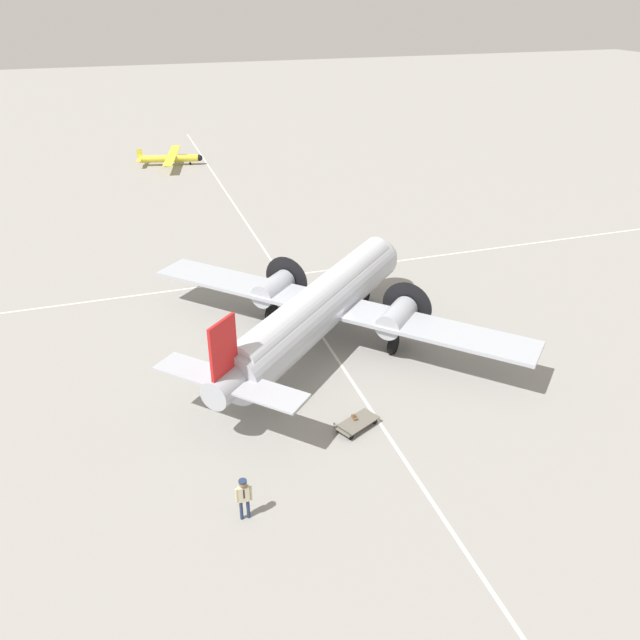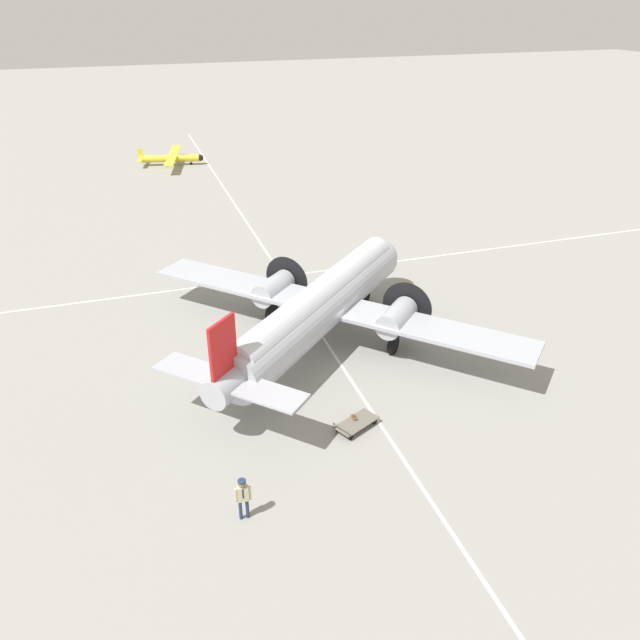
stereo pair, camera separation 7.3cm
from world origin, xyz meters
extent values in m
plane|color=gray|center=(0.00, 0.00, 0.00)|extent=(300.00, 300.00, 0.00)
cube|color=silver|center=(0.00, 0.44, 0.00)|extent=(120.00, 0.16, 0.01)
cube|color=silver|center=(-9.89, 0.00, 0.00)|extent=(0.16, 120.00, 0.01)
cylinder|color=#ADB2BC|center=(0.00, 0.00, 2.36)|extent=(13.04, 13.41, 2.52)
cylinder|color=silver|center=(0.00, 0.00, 3.05)|extent=(11.94, 12.32, 1.77)
sphere|color=#ADB2BC|center=(-5.61, 5.83, 2.36)|extent=(2.40, 2.40, 2.40)
cylinder|color=#ADB2BC|center=(5.61, -5.83, 2.49)|extent=(3.19, 3.24, 1.39)
cube|color=red|center=(6.02, -6.26, 4.25)|extent=(1.33, 1.38, 2.90)
cube|color=#ADB2BC|center=(5.88, -6.12, 2.61)|extent=(6.40, 6.24, 0.10)
cube|color=#ADB2BC|center=(-0.82, 0.85, 2.05)|extent=(18.36, 17.80, 0.20)
cylinder|color=#ADB2BC|center=(-3.83, -1.66, 2.07)|extent=(2.92, 2.95, 1.39)
cylinder|color=black|center=(-4.89, -0.56, 2.07)|extent=(2.13, 2.05, 2.91)
sphere|color=black|center=(-4.98, -0.46, 2.07)|extent=(0.49, 0.49, 0.49)
cylinder|color=#ADB2BC|center=(1.81, 3.76, 2.07)|extent=(2.92, 2.95, 1.39)
cylinder|color=black|center=(0.75, 4.86, 2.07)|extent=(2.13, 2.05, 2.91)
sphere|color=black|center=(0.66, 4.96, 2.07)|extent=(0.49, 0.49, 0.49)
cylinder|color=#4C4C51|center=(-3.64, -1.86, 1.03)|extent=(0.18, 0.18, 0.96)
cylinder|color=black|center=(-3.64, -1.86, 0.55)|extent=(0.98, 1.00, 1.10)
cylinder|color=#4C4C51|center=(2.00, 3.57, 1.03)|extent=(0.18, 0.18, 0.96)
cylinder|color=black|center=(2.00, 3.57, 0.55)|extent=(0.98, 1.00, 1.10)
cylinder|color=#4C4C51|center=(-4.38, 4.55, 0.79)|extent=(0.14, 0.14, 0.88)
cylinder|color=black|center=(-4.38, 4.55, 0.35)|extent=(0.61, 0.63, 0.70)
cylinder|color=navy|center=(11.38, -6.58, 0.45)|extent=(0.13, 0.13, 0.89)
cylinder|color=navy|center=(11.37, -6.84, 0.45)|extent=(0.13, 0.13, 0.89)
cube|color=beige|center=(11.38, -6.71, 1.23)|extent=(0.23, 0.44, 0.67)
sphere|color=#8C6647|center=(11.38, -6.71, 1.71)|extent=(0.30, 0.30, 0.30)
cylinder|color=beige|center=(11.39, -6.44, 1.19)|extent=(0.10, 0.10, 0.63)
cylinder|color=beige|center=(11.36, -6.97, 1.19)|extent=(0.10, 0.10, 0.63)
cube|color=black|center=(11.48, -6.71, 1.31)|extent=(0.01, 0.06, 0.43)
cylinder|color=navy|center=(11.38, -6.71, 1.83)|extent=(0.33, 0.33, 0.07)
cube|color=brown|center=(7.26, -0.71, 0.21)|extent=(0.40, 0.18, 0.42)
cube|color=#4A3520|center=(7.26, -0.71, 0.45)|extent=(0.14, 0.13, 0.02)
cube|color=#6B665B|center=(7.56, -0.70, 0.30)|extent=(1.82, 2.33, 0.04)
cube|color=#6B665B|center=(8.01, -1.62, 0.54)|extent=(0.91, 0.47, 0.04)
cylinder|color=#6B665B|center=(7.59, -1.82, 0.43)|extent=(0.04, 0.04, 0.22)
cylinder|color=#6B665B|center=(8.43, -1.41, 0.43)|extent=(0.04, 0.04, 0.22)
cylinder|color=black|center=(6.85, -0.15, 0.14)|extent=(0.18, 0.28, 0.28)
cylinder|color=black|center=(7.56, 0.20, 0.14)|extent=(0.18, 0.28, 0.28)
cylinder|color=black|center=(7.55, -1.59, 0.14)|extent=(0.18, 0.28, 0.28)
cylinder|color=black|center=(8.27, -1.24, 0.14)|extent=(0.18, 0.28, 0.28)
cylinder|color=yellow|center=(-43.54, -3.68, 0.75)|extent=(2.13, 6.50, 0.79)
sphere|color=black|center=(-42.84, -0.37, 0.75)|extent=(0.71, 0.71, 0.71)
cube|color=yellow|center=(-43.47, -3.33, 1.10)|extent=(9.71, 3.02, 0.08)
cube|color=yellow|center=(-44.21, -6.77, 1.38)|extent=(0.18, 0.58, 1.03)
cube|color=yellow|center=(-44.21, -6.77, 0.86)|extent=(3.20, 1.15, 0.04)
cylinder|color=black|center=(-43.06, -1.43, 0.14)|extent=(0.14, 0.29, 0.28)
cylinder|color=#4C4C51|center=(-43.06, -1.43, 0.24)|extent=(0.06, 0.06, 0.21)
cylinder|color=black|center=(-44.32, -3.88, 0.14)|extent=(0.14, 0.29, 0.28)
cylinder|color=#4C4C51|center=(-44.32, -3.88, 0.24)|extent=(0.06, 0.06, 0.21)
cylinder|color=black|center=(-42.91, -4.18, 0.14)|extent=(0.14, 0.29, 0.28)
cylinder|color=#4C4C51|center=(-42.91, -4.18, 0.24)|extent=(0.06, 0.06, 0.21)
camera|label=1|loc=(28.73, -9.39, 17.82)|focal=35.00mm
camera|label=2|loc=(28.75, -9.32, 17.82)|focal=35.00mm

